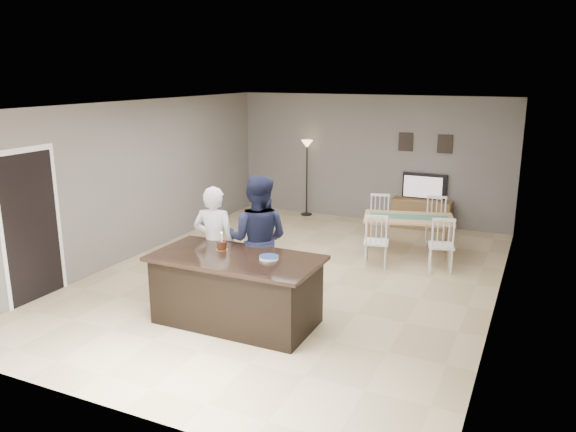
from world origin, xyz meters
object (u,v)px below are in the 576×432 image
at_px(television, 423,187).
at_px(floor_lamp, 307,157).
at_px(plate_stack, 269,258).
at_px(kitchen_island, 236,289).
at_px(woman, 215,244).
at_px(man, 258,240).
at_px(birthday_cake, 222,245).
at_px(tv_console, 421,214).
at_px(dining_table, 408,224).

distance_m(television, floor_lamp, 2.64).
relative_size(plate_stack, floor_lamp, 0.15).
height_order(kitchen_island, woman, woman).
bearing_deg(man, floor_lamp, -86.08).
bearing_deg(television, man, 75.48).
relative_size(kitchen_island, floor_lamp, 1.27).
bearing_deg(birthday_cake, kitchen_island, -28.89).
distance_m(woman, birthday_cake, 0.54).
relative_size(birthday_cake, plate_stack, 0.98).
bearing_deg(man, plate_stack, 116.23).
bearing_deg(tv_console, dining_table, -85.02).
bearing_deg(kitchen_island, dining_table, 69.26).
xyz_separation_m(tv_console, plate_stack, (-0.77, -5.48, 0.62)).
height_order(woman, floor_lamp, floor_lamp).
relative_size(kitchen_island, woman, 1.30).
relative_size(man, birthday_cake, 7.43).
bearing_deg(man, television, -115.90).
bearing_deg(plate_stack, kitchen_island, -168.44).
distance_m(tv_console, man, 5.04).
bearing_deg(plate_stack, floor_lamp, 108.36).
height_order(man, plate_stack, man).
xyz_separation_m(woman, man, (0.59, 0.18, 0.09)).
bearing_deg(birthday_cake, television, 74.63).
xyz_separation_m(tv_console, woman, (-1.86, -5.02, 0.53)).
xyz_separation_m(man, plate_stack, (0.50, -0.65, 0.01)).
relative_size(television, woman, 0.55).
height_order(tv_console, dining_table, dining_table).
relative_size(tv_console, plate_stack, 4.79).
bearing_deg(birthday_cake, woman, 133.08).
height_order(television, birthday_cake, birthday_cake).
distance_m(man, floor_lamp, 5.05).
relative_size(kitchen_island, dining_table, 1.07).
relative_size(television, plate_stack, 3.65).
distance_m(plate_stack, floor_lamp, 5.81).
xyz_separation_m(television, birthday_cake, (-1.50, -5.47, 0.09)).
relative_size(woman, man, 0.91).
relative_size(tv_console, floor_lamp, 0.71).
bearing_deg(floor_lamp, tv_console, -0.44).
bearing_deg(tv_console, woman, -110.35).
xyz_separation_m(tv_console, birthday_cake, (-1.50, -5.40, 0.66)).
xyz_separation_m(tv_console, television, (0.00, 0.07, 0.56)).
distance_m(kitchen_island, tv_console, 5.70).
distance_m(tv_console, plate_stack, 5.57).
bearing_deg(television, birthday_cake, 74.63).
distance_m(man, birthday_cake, 0.61).
bearing_deg(plate_stack, television, 82.08).
distance_m(birthday_cake, plate_stack, 0.74).
distance_m(kitchen_island, plate_stack, 0.64).
bearing_deg(television, kitchen_island, 77.99).
height_order(woman, man, man).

